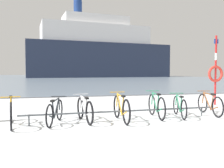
{
  "coord_description": "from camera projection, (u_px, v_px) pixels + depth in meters",
  "views": [
    {
      "loc": [
        -1.59,
        -4.04,
        1.45
      ],
      "look_at": [
        0.87,
        6.61,
        0.9
      ],
      "focal_mm": 38.38,
      "sensor_mm": 36.0,
      "label": 1
    }
  ],
  "objects": [
    {
      "name": "ground",
      "position": [
        64.0,
        78.0,
        56.81
      ],
      "size": [
        80.0,
        132.0,
        0.08
      ],
      "color": "silver"
    },
    {
      "name": "bike_rack",
      "position": [
        124.0,
        111.0,
        7.13
      ],
      "size": [
        5.97,
        0.29,
        0.31
      ],
      "color": "#4C5156",
      "rests_on": "ground"
    },
    {
      "name": "bicycle_0",
      "position": [
        11.0,
        112.0,
        6.36
      ],
      "size": [
        0.47,
        1.76,
        0.84
      ],
      "color": "black",
      "rests_on": "ground"
    },
    {
      "name": "bicycle_1",
      "position": [
        55.0,
        112.0,
        6.68
      ],
      "size": [
        0.57,
        1.59,
        0.74
      ],
      "color": "black",
      "rests_on": "ground"
    },
    {
      "name": "bicycle_2",
      "position": [
        85.0,
        110.0,
        6.93
      ],
      "size": [
        0.46,
        1.65,
        0.78
      ],
      "color": "black",
      "rests_on": "ground"
    },
    {
      "name": "bicycle_3",
      "position": [
        121.0,
        108.0,
        7.03
      ],
      "size": [
        0.46,
        1.79,
        0.83
      ],
      "color": "black",
      "rests_on": "ground"
    },
    {
      "name": "bicycle_4",
      "position": [
        156.0,
        106.0,
        7.57
      ],
      "size": [
        0.46,
        1.7,
        0.83
      ],
      "color": "black",
      "rests_on": "ground"
    },
    {
      "name": "bicycle_5",
      "position": [
        180.0,
        106.0,
        7.69
      ],
      "size": [
        0.55,
        1.58,
        0.74
      ],
      "color": "black",
      "rests_on": "ground"
    },
    {
      "name": "bicycle_6",
      "position": [
        210.0,
        104.0,
        8.06
      ],
      "size": [
        0.46,
        1.66,
        0.79
      ],
      "color": "black",
      "rests_on": "ground"
    },
    {
      "name": "rescue_post",
      "position": [
        216.0,
        72.0,
        10.48
      ],
      "size": [
        0.73,
        0.11,
        3.03
      ],
      "color": "red",
      "rests_on": "ground"
    },
    {
      "name": "ferry_ship",
      "position": [
        97.0,
        52.0,
        68.53
      ],
      "size": [
        40.86,
        17.45,
        21.18
      ],
      "color": "#232D47",
      "rests_on": "ground"
    }
  ]
}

